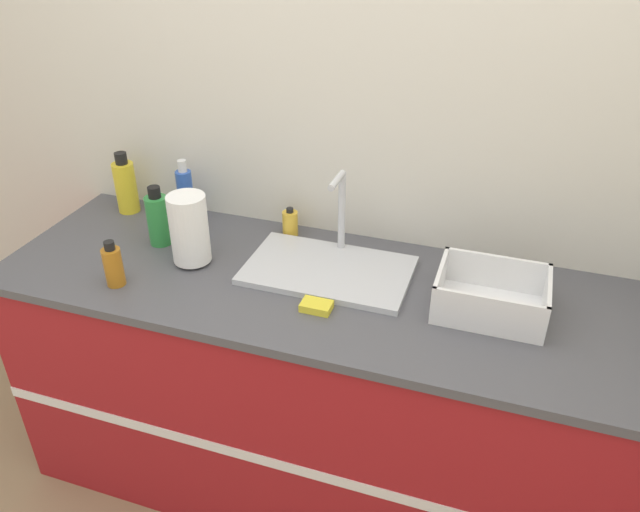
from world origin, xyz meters
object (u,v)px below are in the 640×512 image
dish_rack (491,298)px  sink (329,266)px  bottle_amber (113,266)px  bottle_green (158,219)px  paper_towel_roll (189,229)px  soap_dispenser (290,223)px  bottle_yellow (126,186)px  bottle_blue (186,194)px

dish_rack → sink: bearing=174.2°
bottle_amber → bottle_green: size_ratio=0.71×
sink → paper_towel_roll: 0.46m
bottle_green → soap_dispenser: 0.45m
paper_towel_roll → soap_dispenser: paper_towel_roll is taller
dish_rack → bottle_yellow: (-1.36, 0.22, 0.06)m
dish_rack → soap_dispenser: bearing=161.2°
paper_towel_roll → bottle_green: 0.19m
bottle_blue → dish_rack: bearing=-11.6°
dish_rack → bottle_blue: bearing=168.4°
sink → dish_rack: 0.51m
paper_towel_roll → dish_rack: (0.95, 0.03, -0.08)m
sink → soap_dispenser: bearing=137.1°
paper_towel_roll → bottle_green: size_ratio=1.13×
bottle_green → soap_dispenser: size_ratio=2.02×
paper_towel_roll → bottle_amber: bearing=-129.9°
dish_rack → bottle_yellow: 1.38m
dish_rack → bottle_amber: bottle_amber is taller
sink → bottle_amber: bearing=-155.2°
bottle_yellow → sink: bearing=-11.3°
sink → soap_dispenser: sink is taller
dish_rack → bottle_amber: 1.14m
sink → bottle_amber: 0.67m
soap_dispenser → sink: bearing=-42.9°
paper_towel_roll → bottle_green: paper_towel_roll is taller
bottle_blue → bottle_yellow: 0.25m
dish_rack → bottle_yellow: bottle_yellow is taller
sink → bottle_yellow: bearing=168.7°
sink → bottle_blue: sink is taller
paper_towel_roll → sink: bearing=10.9°
sink → bottle_green: (-0.61, -0.01, 0.07)m
paper_towel_roll → bottle_yellow: bearing=148.0°
bottle_yellow → bottle_green: bearing=-36.0°
bottle_blue → bottle_yellow: size_ratio=1.01×
bottle_yellow → bottle_green: bottle_yellow is taller
paper_towel_roll → bottle_green: bearing=154.7°
soap_dispenser → bottle_yellow: bearing=-178.2°
bottle_green → paper_towel_roll: bearing=-25.3°
paper_towel_roll → soap_dispenser: bearing=49.3°
sink → soap_dispenser: 0.28m
paper_towel_roll → dish_rack: 0.96m
paper_towel_roll → dish_rack: size_ratio=0.77×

